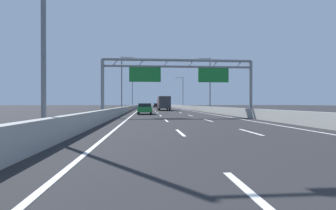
{
  "coord_description": "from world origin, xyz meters",
  "views": [
    {
      "loc": [
        -3.49,
        -0.32,
        1.47
      ],
      "look_at": [
        1.11,
        54.69,
        1.13
      ],
      "focal_mm": 27.76,
      "sensor_mm": 36.0,
      "label": 1
    }
  ],
  "objects_px": {
    "streetlamp_right_mid": "(209,81)",
    "streetlamp_right_far": "(182,91)",
    "sign_gantry": "(179,73)",
    "box_truck": "(164,103)",
    "streetlamp_left_far": "(133,90)",
    "streetlamp_left_mid": "(123,80)",
    "black_car": "(156,106)",
    "blue_car": "(146,105)",
    "silver_car": "(156,105)",
    "yellow_car": "(145,107)",
    "green_car": "(145,109)",
    "streetlamp_left_near": "(49,8)"
  },
  "relations": [
    {
      "from": "blue_car",
      "to": "box_truck",
      "type": "xyz_separation_m",
      "value": [
        3.85,
        -44.21,
        0.88
      ]
    },
    {
      "from": "black_car",
      "to": "yellow_car",
      "type": "height_order",
      "value": "yellow_car"
    },
    {
      "from": "sign_gantry",
      "to": "streetlamp_left_near",
      "type": "height_order",
      "value": "streetlamp_left_near"
    },
    {
      "from": "streetlamp_right_mid",
      "to": "streetlamp_right_far",
      "type": "distance_m",
      "value": 33.88
    },
    {
      "from": "streetlamp_right_mid",
      "to": "black_car",
      "type": "distance_m",
      "value": 48.11
    },
    {
      "from": "yellow_car",
      "to": "green_car",
      "type": "bearing_deg",
      "value": -89.64
    },
    {
      "from": "yellow_car",
      "to": "blue_car",
      "type": "bearing_deg",
      "value": 89.92
    },
    {
      "from": "sign_gantry",
      "to": "black_car",
      "type": "height_order",
      "value": "sign_gantry"
    },
    {
      "from": "black_car",
      "to": "box_truck",
      "type": "height_order",
      "value": "box_truck"
    },
    {
      "from": "black_car",
      "to": "streetlamp_left_far",
      "type": "bearing_deg",
      "value": -119.33
    },
    {
      "from": "sign_gantry",
      "to": "streetlamp_left_mid",
      "type": "bearing_deg",
      "value": 114.05
    },
    {
      "from": "streetlamp_right_mid",
      "to": "silver_car",
      "type": "xyz_separation_m",
      "value": [
        -7.29,
        58.86,
        -4.62
      ]
    },
    {
      "from": "streetlamp_right_far",
      "to": "blue_car",
      "type": "bearing_deg",
      "value": 119.47
    },
    {
      "from": "silver_car",
      "to": "box_truck",
      "type": "bearing_deg",
      "value": -90.04
    },
    {
      "from": "green_car",
      "to": "yellow_car",
      "type": "bearing_deg",
      "value": 90.36
    },
    {
      "from": "sign_gantry",
      "to": "box_truck",
      "type": "distance_m",
      "value": 26.46
    },
    {
      "from": "streetlamp_right_far",
      "to": "streetlamp_left_mid",
      "type": "bearing_deg",
      "value": -113.78
    },
    {
      "from": "streetlamp_left_far",
      "to": "yellow_car",
      "type": "height_order",
      "value": "streetlamp_left_far"
    },
    {
      "from": "blue_car",
      "to": "streetlamp_right_far",
      "type": "bearing_deg",
      "value": -60.53
    },
    {
      "from": "green_car",
      "to": "streetlamp_left_near",
      "type": "bearing_deg",
      "value": -98.84
    },
    {
      "from": "sign_gantry",
      "to": "streetlamp_left_mid",
      "type": "distance_m",
      "value": 18.4
    },
    {
      "from": "silver_car",
      "to": "streetlamp_right_mid",
      "type": "bearing_deg",
      "value": -82.94
    },
    {
      "from": "sign_gantry",
      "to": "box_truck",
      "type": "height_order",
      "value": "sign_gantry"
    },
    {
      "from": "green_car",
      "to": "box_truck",
      "type": "height_order",
      "value": "box_truck"
    },
    {
      "from": "streetlamp_left_mid",
      "to": "green_car",
      "type": "distance_m",
      "value": 11.35
    },
    {
      "from": "streetlamp_right_mid",
      "to": "streetlamp_left_far",
      "type": "distance_m",
      "value": 37.03
    },
    {
      "from": "streetlamp_left_far",
      "to": "box_truck",
      "type": "height_order",
      "value": "streetlamp_left_far"
    },
    {
      "from": "streetlamp_right_mid",
      "to": "yellow_car",
      "type": "distance_m",
      "value": 12.99
    },
    {
      "from": "black_car",
      "to": "yellow_car",
      "type": "bearing_deg",
      "value": -95.16
    },
    {
      "from": "streetlamp_left_near",
      "to": "box_truck",
      "type": "bearing_deg",
      "value": 80.05
    },
    {
      "from": "streetlamp_left_far",
      "to": "black_car",
      "type": "bearing_deg",
      "value": 60.67
    },
    {
      "from": "sign_gantry",
      "to": "blue_car",
      "type": "relative_size",
      "value": 3.97
    },
    {
      "from": "green_car",
      "to": "blue_car",
      "type": "xyz_separation_m",
      "value": [
        -0.02,
        63.32,
        -0.04
      ]
    },
    {
      "from": "streetlamp_right_mid",
      "to": "box_truck",
      "type": "height_order",
      "value": "streetlamp_right_mid"
    },
    {
      "from": "streetlamp_right_mid",
      "to": "blue_car",
      "type": "distance_m",
      "value": 55.02
    },
    {
      "from": "streetlamp_right_far",
      "to": "sign_gantry",
      "type": "bearing_deg",
      "value": -98.35
    },
    {
      "from": "streetlamp_left_mid",
      "to": "green_car",
      "type": "xyz_separation_m",
      "value": [
        3.77,
        -9.65,
        -4.63
      ]
    },
    {
      "from": "streetlamp_left_far",
      "to": "box_truck",
      "type": "bearing_deg",
      "value": -72.7
    },
    {
      "from": "streetlamp_left_mid",
      "to": "streetlamp_right_mid",
      "type": "height_order",
      "value": "same"
    },
    {
      "from": "sign_gantry",
      "to": "yellow_car",
      "type": "relative_size",
      "value": 3.64
    },
    {
      "from": "streetlamp_right_mid",
      "to": "silver_car",
      "type": "height_order",
      "value": "streetlamp_right_mid"
    },
    {
      "from": "streetlamp_right_mid",
      "to": "box_truck",
      "type": "relative_size",
      "value": 1.09
    },
    {
      "from": "streetlamp_right_mid",
      "to": "box_truck",
      "type": "xyz_separation_m",
      "value": [
        -7.33,
        9.47,
        -3.79
      ]
    },
    {
      "from": "sign_gantry",
      "to": "streetlamp_left_far",
      "type": "relative_size",
      "value": 1.75
    },
    {
      "from": "blue_car",
      "to": "sign_gantry",
      "type": "bearing_deg",
      "value": -86.96
    },
    {
      "from": "streetlamp_left_far",
      "to": "sign_gantry",
      "type": "bearing_deg",
      "value": -81.59
    },
    {
      "from": "streetlamp_left_mid",
      "to": "black_car",
      "type": "height_order",
      "value": "streetlamp_left_mid"
    },
    {
      "from": "sign_gantry",
      "to": "green_car",
      "type": "bearing_deg",
      "value": 117.56
    },
    {
      "from": "silver_car",
      "to": "box_truck",
      "type": "xyz_separation_m",
      "value": [
        -0.04,
        -49.39,
        0.83
      ]
    },
    {
      "from": "silver_car",
      "to": "yellow_car",
      "type": "xyz_separation_m",
      "value": [
        -3.96,
        -54.36,
        -0.06
      ]
    }
  ]
}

